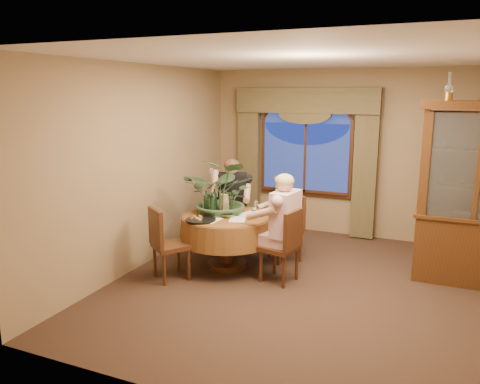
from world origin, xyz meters
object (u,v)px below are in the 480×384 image
at_px(wine_bottle_1, 205,200).
at_px(person_scarf, 286,218).
at_px(chair_front_left, 171,244).
at_px(olive_bowl, 227,216).
at_px(dining_table, 227,241).
at_px(wine_bottle_2, 206,202).
at_px(china_cabinet, 474,195).
at_px(chair_back, 226,217).
at_px(stoneware_vase, 224,203).
at_px(wine_bottle_3, 215,200).
at_px(wine_bottle_4, 212,202).
at_px(person_back, 232,204).
at_px(chair_right, 279,246).
at_px(centerpiece_plant, 224,166).
at_px(person_pink, 285,228).
at_px(oil_lamp_left, 449,86).
at_px(wine_bottle_0, 212,204).
at_px(chair_back_right, 285,228).

bearing_deg(wine_bottle_1, person_scarf, 26.37).
relative_size(chair_front_left, olive_bowl, 5.84).
distance_m(dining_table, wine_bottle_2, 0.62).
relative_size(china_cabinet, chair_back, 2.42).
bearing_deg(china_cabinet, chair_back, 178.66).
bearing_deg(chair_front_left, china_cabinet, 58.08).
relative_size(stoneware_vase, wine_bottle_3, 0.82).
height_order(wine_bottle_3, wine_bottle_4, same).
bearing_deg(wine_bottle_3, chair_front_left, -106.38).
height_order(person_back, wine_bottle_2, person_back).
bearing_deg(person_scarf, chair_front_left, 94.40).
bearing_deg(stoneware_vase, chair_right, -18.47).
bearing_deg(wine_bottle_1, china_cabinet, 10.17).
distance_m(chair_front_left, centerpiece_plant, 1.30).
height_order(person_pink, wine_bottle_1, person_pink).
bearing_deg(wine_bottle_2, stoneware_vase, 35.78).
height_order(dining_table, wine_bottle_1, wine_bottle_1).
xyz_separation_m(person_scarf, wine_bottle_4, (-0.90, -0.59, 0.29)).
bearing_deg(person_back, chair_right, 119.64).
distance_m(stoneware_vase, centerpiece_plant, 0.53).
distance_m(oil_lamp_left, stoneware_vase, 3.26).
bearing_deg(person_back, chair_front_left, 62.06).
bearing_deg(olive_bowl, oil_lamp_left, 17.38).
distance_m(china_cabinet, chair_right, 2.52).
relative_size(person_back, wine_bottle_4, 4.33).
relative_size(chair_front_left, wine_bottle_0, 2.91).
xyz_separation_m(oil_lamp_left, stoneware_vase, (-2.77, -0.61, -1.60)).
relative_size(chair_right, centerpiece_plant, 0.81).
relative_size(chair_back, wine_bottle_4, 2.91).
bearing_deg(chair_back, person_back, 139.13).
xyz_separation_m(dining_table, chair_back_right, (0.65, 0.61, 0.10)).
relative_size(chair_front_left, centerpiece_plant, 0.81).
xyz_separation_m(wine_bottle_0, wine_bottle_4, (-0.07, 0.13, 0.00)).
height_order(oil_lamp_left, wine_bottle_3, oil_lamp_left).
distance_m(wine_bottle_3, wine_bottle_4, 0.11).
height_order(wine_bottle_2, wine_bottle_3, same).
height_order(person_scarf, wine_bottle_3, person_scarf).
distance_m(dining_table, person_back, 0.90).
xyz_separation_m(oil_lamp_left, chair_right, (-1.84, -0.91, -2.01)).
bearing_deg(olive_bowl, person_scarf, 50.06).
height_order(oil_lamp_left, chair_back, oil_lamp_left).
xyz_separation_m(person_back, wine_bottle_1, (-0.13, -0.67, 0.20)).
bearing_deg(person_pink, dining_table, 90.00).
bearing_deg(chair_front_left, wine_bottle_1, 119.50).
bearing_deg(centerpiece_plant, wine_bottle_2, -136.85).
distance_m(person_scarf, wine_bottle_0, 1.14).
xyz_separation_m(dining_table, person_scarf, (0.65, 0.63, 0.25)).
height_order(person_back, stoneware_vase, person_back).
bearing_deg(chair_back, wine_bottle_4, 74.77).
xyz_separation_m(oil_lamp_left, wine_bottle_1, (-3.07, -0.62, -1.57)).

